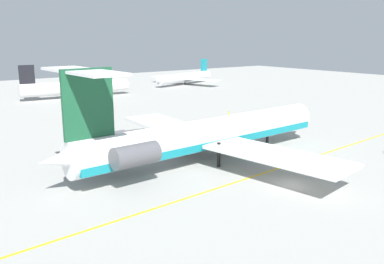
{
  "coord_description": "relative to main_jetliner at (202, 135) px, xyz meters",
  "views": [
    {
      "loc": [
        -37.52,
        -30.18,
        17.25
      ],
      "look_at": [
        -1.16,
        17.96,
        3.26
      ],
      "focal_mm": 38.64,
      "sensor_mm": 36.0,
      "label": 1
    }
  ],
  "objects": [
    {
      "name": "ground_crew_near_nose",
      "position": [
        23.95,
        20.84,
        -2.69
      ],
      "size": [
        0.28,
        0.4,
        1.73
      ],
      "rotation": [
        0.0,
        0.0,
        5.79
      ],
      "color": "black",
      "rests_on": "ground"
    },
    {
      "name": "airliner_mid_right",
      "position": [
        53.72,
        78.51,
        -1.2
      ],
      "size": [
        29.0,
        28.98,
        8.77
      ],
      "rotation": [
        0.0,
        0.0,
        3.41
      ],
      "color": "silver",
      "rests_on": "ground"
    },
    {
      "name": "airliner_mid_left",
      "position": [
        10.8,
        70.94,
        -0.91
      ],
      "size": [
        32.68,
        32.33,
        9.77
      ],
      "rotation": [
        0.0,
        0.0,
        -0.09
      ],
      "color": "white",
      "rests_on": "ground"
    },
    {
      "name": "main_jetliner",
      "position": [
        0.0,
        0.0,
        0.0
      ],
      "size": [
        47.61,
        42.3,
        13.87
      ],
      "rotation": [
        0.0,
        0.0,
        0.04
      ],
      "color": "white",
      "rests_on": "ground"
    },
    {
      "name": "ground",
      "position": [
        2.5,
        -13.91,
        -3.78
      ],
      "size": [
        294.08,
        294.08,
        0.0
      ],
      "primitive_type": "plane",
      "color": "#9E9E99"
    },
    {
      "name": "taxiway_centreline",
      "position": [
        1.34,
        -9.25,
        -3.78
      ],
      "size": [
        76.89,
        5.14,
        0.01
      ],
      "primitive_type": "cube",
      "rotation": [
        0.0,
        0.0,
        0.06
      ],
      "color": "gold",
      "rests_on": "ground"
    },
    {
      "name": "safety_cone_nose",
      "position": [
        25.94,
        14.33,
        -3.51
      ],
      "size": [
        0.4,
        0.4,
        0.55
      ],
      "primitive_type": "cone",
      "color": "#EA590F",
      "rests_on": "ground"
    }
  ]
}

